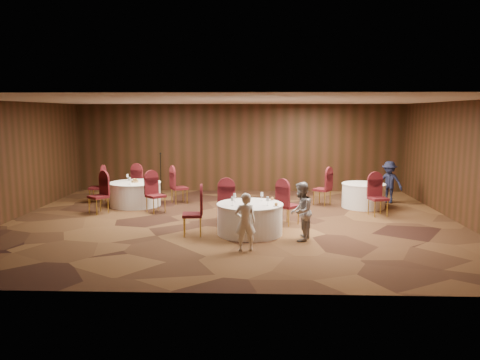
{
  "coord_description": "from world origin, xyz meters",
  "views": [
    {
      "loc": [
        0.64,
        -12.2,
        2.9
      ],
      "look_at": [
        0.2,
        0.2,
        1.1
      ],
      "focal_mm": 35.0,
      "sensor_mm": 36.0,
      "label": 1
    }
  ],
  "objects_px": {
    "mic_stand": "(161,183)",
    "woman_b": "(301,211)",
    "table_main": "(250,219)",
    "man_c": "(389,182)",
    "table_left": "(135,194)",
    "table_right": "(363,195)",
    "woman_a": "(245,222)"
  },
  "relations": [
    {
      "from": "table_main",
      "to": "table_left",
      "type": "xyz_separation_m",
      "value": [
        -3.63,
        3.32,
        0.0
      ]
    },
    {
      "from": "mic_stand",
      "to": "woman_b",
      "type": "relative_size",
      "value": 1.11
    },
    {
      "from": "table_left",
      "to": "man_c",
      "type": "distance_m",
      "value": 8.09
    },
    {
      "from": "table_left",
      "to": "woman_a",
      "type": "height_order",
      "value": "woman_a"
    },
    {
      "from": "table_main",
      "to": "table_right",
      "type": "distance_m",
      "value": 4.77
    },
    {
      "from": "mic_stand",
      "to": "table_left",
      "type": "bearing_deg",
      "value": -100.88
    },
    {
      "from": "woman_b",
      "to": "table_main",
      "type": "bearing_deg",
      "value": -97.49
    },
    {
      "from": "table_main",
      "to": "woman_b",
      "type": "height_order",
      "value": "woman_b"
    },
    {
      "from": "table_main",
      "to": "table_right",
      "type": "xyz_separation_m",
      "value": [
        3.44,
        3.3,
        -0.0
      ]
    },
    {
      "from": "table_main",
      "to": "man_c",
      "type": "relative_size",
      "value": 1.18
    },
    {
      "from": "table_right",
      "to": "woman_b",
      "type": "xyz_separation_m",
      "value": [
        -2.28,
        -3.84,
        0.3
      ]
    },
    {
      "from": "table_right",
      "to": "woman_a",
      "type": "xyz_separation_m",
      "value": [
        -3.52,
        -4.7,
        0.25
      ]
    },
    {
      "from": "table_main",
      "to": "woman_a",
      "type": "relative_size",
      "value": 1.28
    },
    {
      "from": "table_left",
      "to": "mic_stand",
      "type": "xyz_separation_m",
      "value": [
        0.39,
        2.04,
        0.05
      ]
    },
    {
      "from": "table_left",
      "to": "table_main",
      "type": "bearing_deg",
      "value": -42.38
    },
    {
      "from": "woman_a",
      "to": "table_right",
      "type": "bearing_deg",
      "value": -138.26
    },
    {
      "from": "table_left",
      "to": "table_right",
      "type": "height_order",
      "value": "same"
    },
    {
      "from": "woman_a",
      "to": "man_c",
      "type": "bearing_deg",
      "value": -140.94
    },
    {
      "from": "mic_stand",
      "to": "woman_b",
      "type": "xyz_separation_m",
      "value": [
        4.41,
        -5.9,
        0.25
      ]
    },
    {
      "from": "table_left",
      "to": "woman_a",
      "type": "bearing_deg",
      "value": -53.0
    },
    {
      "from": "table_left",
      "to": "woman_a",
      "type": "relative_size",
      "value": 1.28
    },
    {
      "from": "woman_b",
      "to": "man_c",
      "type": "xyz_separation_m",
      "value": [
        3.25,
        4.6,
        0.0
      ]
    },
    {
      "from": "woman_a",
      "to": "mic_stand",
      "type": "bearing_deg",
      "value": -76.37
    },
    {
      "from": "table_main",
      "to": "mic_stand",
      "type": "distance_m",
      "value": 6.26
    },
    {
      "from": "table_left",
      "to": "woman_a",
      "type": "xyz_separation_m",
      "value": [
        3.55,
        -4.72,
        0.25
      ]
    },
    {
      "from": "table_left",
      "to": "table_right",
      "type": "bearing_deg",
      "value": -0.11
    },
    {
      "from": "mic_stand",
      "to": "woman_a",
      "type": "distance_m",
      "value": 7.46
    },
    {
      "from": "mic_stand",
      "to": "man_c",
      "type": "xyz_separation_m",
      "value": [
        7.66,
        -1.3,
        0.25
      ]
    },
    {
      "from": "table_main",
      "to": "man_c",
      "type": "bearing_deg",
      "value": 42.56
    },
    {
      "from": "table_left",
      "to": "woman_b",
      "type": "distance_m",
      "value": 6.16
    },
    {
      "from": "table_main",
      "to": "man_c",
      "type": "xyz_separation_m",
      "value": [
        4.42,
        4.06,
        0.3
      ]
    },
    {
      "from": "table_left",
      "to": "table_right",
      "type": "relative_size",
      "value": 1.21
    }
  ]
}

